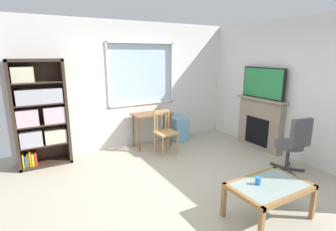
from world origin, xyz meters
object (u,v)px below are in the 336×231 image
object	(u,v)px
tv	(263,83)
sippy_cup	(258,181)
coffee_table	(269,189)
fireplace	(260,123)
desk_under_window	(152,119)
bookshelf	(39,114)
plastic_drawer_unit	(179,129)
wooden_chair	(165,132)
office_chair	(293,142)

from	to	relation	value
tv	sippy_cup	world-z (taller)	tv
coffee_table	sippy_cup	distance (m)	0.18
fireplace	desk_under_window	bearing A→B (deg)	147.24
bookshelf	sippy_cup	size ratio (longest dim) A/B	21.67
bookshelf	plastic_drawer_unit	distance (m)	3.02
fireplace	plastic_drawer_unit	bearing A→B (deg)	133.39
plastic_drawer_unit	fireplace	distance (m)	1.85
desk_under_window	tv	xyz separation A→B (m)	(1.97, -1.28, 0.82)
tv	coffee_table	world-z (taller)	tv
fireplace	coffee_table	distance (m)	2.61
bookshelf	wooden_chair	distance (m)	2.39
desk_under_window	fireplace	distance (m)	2.36
desk_under_window	fireplace	xyz separation A→B (m)	(1.98, -1.28, -0.06)
bookshelf	tv	xyz separation A→B (m)	(4.17, -1.38, 0.46)
bookshelf	tv	size ratio (longest dim) A/B	1.89
wooden_chair	office_chair	bearing A→B (deg)	-52.02
desk_under_window	plastic_drawer_unit	size ratio (longest dim) A/B	1.56
bookshelf	plastic_drawer_unit	size ratio (longest dim) A/B	3.51
coffee_table	wooden_chair	bearing A→B (deg)	91.40
plastic_drawer_unit	sippy_cup	distance (m)	3.15
plastic_drawer_unit	coffee_table	distance (m)	3.19
bookshelf	sippy_cup	xyz separation A→B (m)	(2.19, -3.11, -0.47)
plastic_drawer_unit	coffee_table	world-z (taller)	plastic_drawer_unit
wooden_chair	fireplace	distance (m)	2.09
coffee_table	tv	bearing A→B (deg)	44.09
bookshelf	coffee_table	distance (m)	3.98
bookshelf	fireplace	bearing A→B (deg)	-18.28
coffee_table	bookshelf	bearing A→B (deg)	125.97
wooden_chair	tv	world-z (taller)	tv
plastic_drawer_unit	office_chair	distance (m)	2.59
tv	office_chair	distance (m)	1.50
coffee_table	sippy_cup	xyz separation A→B (m)	(-0.12, 0.08, 0.11)
office_chair	desk_under_window	bearing A→B (deg)	122.29
desk_under_window	wooden_chair	bearing A→B (deg)	-85.05
bookshelf	fireplace	world-z (taller)	bookshelf
plastic_drawer_unit	bookshelf	bearing A→B (deg)	178.89
tv	office_chair	bearing A→B (deg)	-111.85
wooden_chair	coffee_table	distance (m)	2.57
plastic_drawer_unit	sippy_cup	bearing A→B (deg)	-103.77
wooden_chair	fireplace	xyz separation A→B (m)	(1.94, -0.76, 0.10)
bookshelf	desk_under_window	world-z (taller)	bookshelf
bookshelf	desk_under_window	bearing A→B (deg)	-2.78
fireplace	sippy_cup	bearing A→B (deg)	-139.29
office_chair	bookshelf	bearing A→B (deg)	146.03
desk_under_window	coffee_table	distance (m)	3.09
desk_under_window	office_chair	size ratio (longest dim) A/B	0.86
bookshelf	desk_under_window	xyz separation A→B (m)	(2.20, -0.11, -0.36)
bookshelf	office_chair	size ratio (longest dim) A/B	1.95
bookshelf	desk_under_window	distance (m)	2.24
tv	office_chair	size ratio (longest dim) A/B	1.03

